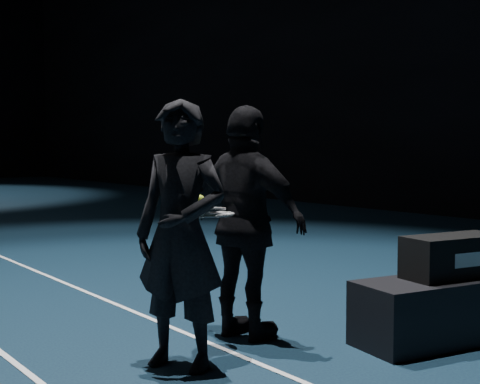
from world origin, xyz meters
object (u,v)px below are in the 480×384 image
object	(u,v)px
racket_lower	(218,214)
tennis_balls	(202,204)
racket_upper	(210,208)
player_bench	(452,308)
player_a	(181,234)
racket_bag	(454,256)
player_b	(247,223)

from	to	relation	value
racket_lower	tennis_balls	size ratio (longest dim) A/B	5.67
racket_lower	racket_upper	size ratio (longest dim) A/B	1.00
player_bench	player_a	xyz separation A→B (m)	(-2.09, 0.74, 0.68)
racket_bag	tennis_balls	bearing A→B (deg)	165.60
racket_lower	racket_upper	world-z (taller)	racket_upper
tennis_balls	player_b	bearing A→B (deg)	19.26
player_bench	player_b	bearing A→B (deg)	151.22
racket_bag	racket_upper	world-z (taller)	racket_upper
player_bench	player_b	size ratio (longest dim) A/B	0.90
racket_bag	player_bench	bearing A→B (deg)	0.00
racket_lower	player_a	bearing A→B (deg)	180.00
racket_lower	racket_upper	xyz separation A→B (m)	(-0.06, 0.02, 0.05)
tennis_balls	racket_lower	bearing A→B (deg)	18.28
player_b	tennis_balls	size ratio (longest dim) A/B	15.61
racket_bag	racket_lower	xyz separation A→B (m)	(-1.67, 0.90, 0.37)
racket_bag	racket_upper	bearing A→B (deg)	161.90
racket_upper	tennis_balls	bearing A→B (deg)	-170.43
player_bench	racket_lower	distance (m)	2.05
tennis_balls	racket_upper	bearing A→B (deg)	33.32
player_bench	player_a	bearing A→B (deg)	170.27
player_b	racket_lower	bearing A→B (deg)	94.27
player_b	tennis_balls	xyz separation A→B (m)	(-0.56, -0.20, 0.19)
player_bench	tennis_balls	distance (m)	2.21
player_b	tennis_balls	bearing A→B (deg)	93.79
player_a	tennis_balls	distance (m)	0.32
player_a	player_b	xyz separation A→B (m)	(0.80, 0.29, 0.00)
player_bench	racket_lower	xyz separation A→B (m)	(-1.67, 0.90, 0.79)
racket_bag	tennis_balls	size ratio (longest dim) A/B	6.99
racket_bag	tennis_balls	distance (m)	2.08
player_a	tennis_balls	xyz separation A→B (m)	(0.24, 0.09, 0.19)
player_b	racket_lower	world-z (taller)	player_b
player_b	racket_bag	bearing A→B (deg)	-144.13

